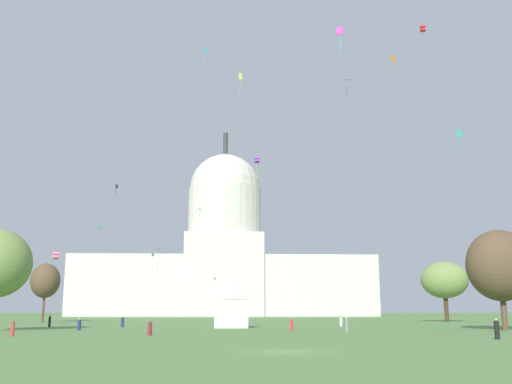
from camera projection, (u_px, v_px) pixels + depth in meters
ground_plane at (287, 352)px, 35.17m from camera, size 800.00×800.00×0.00m
capitol_building at (224, 259)px, 219.35m from camera, size 111.35×28.26×70.87m
event_tent at (231, 304)px, 81.15m from camera, size 4.88×4.45×6.39m
tree_east_near at (444, 280)px, 120.26m from camera, size 11.95×11.07×12.32m
tree_west_far at (45, 281)px, 119.42m from camera, size 8.56×8.70×11.85m
tree_east_mid at (500, 265)px, 73.09m from camera, size 11.80×11.14×12.44m
person_navy_edge_west at (79, 325)px, 70.87m from camera, size 0.62×0.62×1.51m
person_red_mid_left at (291, 325)px, 69.40m from camera, size 0.54×0.54×1.54m
person_maroon_back_center at (150, 329)px, 56.96m from camera, size 0.59×0.59×1.48m
person_grey_near_tree_east at (347, 325)px, 65.68m from camera, size 0.54×0.54×1.66m
person_red_front_center at (13, 329)px, 55.06m from camera, size 0.47×0.47×1.54m
person_black_front_left at (50, 321)px, 84.11m from camera, size 0.49×0.49×1.75m
person_navy_lawn_far_right at (123, 322)px, 83.93m from camera, size 0.56×0.56×1.49m
person_white_deep_crowd at (341, 321)px, 87.68m from camera, size 0.54×0.54×1.60m
person_black_edge_east at (497, 330)px, 49.57m from camera, size 0.56×0.56×1.76m
kite_magenta_mid at (185, 211)px, 178.67m from camera, size 0.50×0.61×2.57m
kite_red_high at (423, 29)px, 110.34m from camera, size 0.91×0.95×3.06m
kite_pink_low at (56, 256)px, 99.77m from camera, size 1.42×1.45×1.23m
kite_yellow_mid at (122, 179)px, 131.51m from camera, size 1.32×1.44×0.18m
kite_lime_high at (240, 79)px, 92.34m from camera, size 0.63×0.40×3.43m
kite_blue_high at (347, 82)px, 91.55m from camera, size 1.56×0.82×2.58m
kite_white_mid at (199, 209)px, 153.02m from camera, size 0.96×0.96×3.24m
kite_violet_mid at (257, 160)px, 125.63m from camera, size 1.02×1.11×4.58m
kite_black_high at (117, 186)px, 181.43m from camera, size 0.83×0.88×3.87m
kite_cyan_high at (205, 51)px, 114.38m from camera, size 0.78×0.82×3.18m
kite_orange_high at (393, 59)px, 114.59m from camera, size 0.72×1.15×3.20m
kite_gold_low at (156, 252)px, 104.12m from camera, size 1.27×1.10×3.35m
kite_turquoise_mid at (459, 136)px, 96.79m from camera, size 0.61×0.45×3.59m
kite_green_mid at (101, 227)px, 156.69m from camera, size 0.87×0.88×0.74m
kite_magenta_high at (340, 33)px, 71.83m from camera, size 1.03×0.56×3.55m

